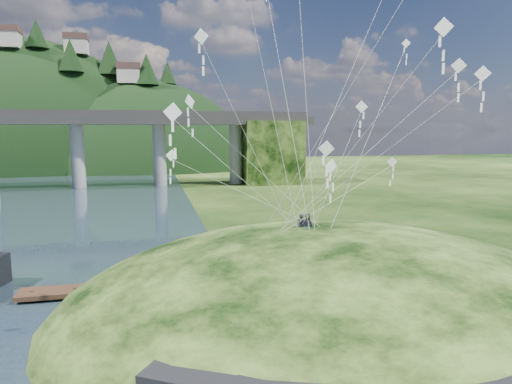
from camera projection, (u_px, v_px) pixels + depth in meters
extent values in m
plane|color=black|center=(210.00, 335.00, 24.95)|extent=(320.00, 320.00, 0.00)
ellipsoid|color=black|center=(332.00, 331.00, 28.87)|extent=(36.00, 32.00, 13.00)
cube|color=black|center=(196.00, 382.00, 16.62)|extent=(4.32, 3.62, 0.71)
cylinder|color=gray|center=(78.00, 154.00, 87.94)|extent=(2.60, 2.60, 13.00)
cylinder|color=gray|center=(160.00, 153.00, 91.41)|extent=(2.60, 2.60, 13.00)
cylinder|color=gray|center=(236.00, 153.00, 94.89)|extent=(2.60, 2.60, 13.00)
cube|color=black|center=(270.00, 152.00, 96.57)|extent=(12.00, 11.00, 13.00)
ellipsoid|color=black|center=(26.00, 187.00, 138.40)|extent=(96.00, 68.00, 88.00)
ellipsoid|color=black|center=(144.00, 200.00, 139.07)|extent=(76.00, 56.00, 72.00)
cone|color=black|center=(36.00, 33.00, 121.11)|extent=(5.83, 5.83, 7.67)
cone|color=black|center=(70.00, 55.00, 119.16)|extent=(6.47, 6.47, 8.51)
cone|color=black|center=(109.00, 58.00, 127.80)|extent=(7.13, 7.13, 9.38)
cone|color=black|center=(147.00, 69.00, 125.74)|extent=(6.56, 6.56, 8.63)
cone|color=black|center=(167.00, 73.00, 132.48)|extent=(4.88, 4.88, 6.42)
cube|color=beige|center=(7.00, 40.00, 117.99)|extent=(6.00, 5.00, 4.00)
cube|color=#51332E|center=(7.00, 29.00, 117.62)|extent=(6.40, 5.40, 1.60)
cube|color=beige|center=(77.00, 47.00, 127.38)|extent=(6.00, 5.00, 4.00)
cube|color=#51332E|center=(76.00, 37.00, 127.01)|extent=(6.40, 5.40, 1.60)
cube|color=beige|center=(129.00, 76.00, 125.84)|extent=(6.00, 5.00, 4.00)
cube|color=#51332E|center=(128.00, 66.00, 125.48)|extent=(6.40, 5.40, 1.60)
cube|color=#342015|center=(118.00, 288.00, 31.29)|extent=(12.73, 2.04, 0.32)
cylinder|color=#342015|center=(32.00, 297.00, 30.11)|extent=(0.27, 0.27, 0.91)
cylinder|color=#342015|center=(76.00, 294.00, 30.71)|extent=(0.27, 0.27, 0.91)
cylinder|color=#342015|center=(118.00, 291.00, 31.32)|extent=(0.27, 0.27, 0.91)
cylinder|color=#342015|center=(158.00, 288.00, 31.92)|extent=(0.27, 0.27, 0.91)
cylinder|color=#342015|center=(197.00, 285.00, 32.52)|extent=(0.27, 0.27, 0.91)
imported|color=#282A36|center=(301.00, 214.00, 29.54)|extent=(0.65, 0.46, 1.67)
imported|color=#282A36|center=(307.00, 213.00, 29.45)|extent=(1.05, 1.05, 1.71)
cube|color=white|center=(331.00, 166.00, 23.43)|extent=(0.76, 0.28, 0.77)
cube|color=white|center=(331.00, 177.00, 23.50)|extent=(0.10, 0.07, 0.45)
cube|color=white|center=(331.00, 188.00, 23.57)|extent=(0.10, 0.07, 0.45)
cube|color=white|center=(330.00, 198.00, 23.65)|extent=(0.10, 0.07, 0.45)
cube|color=white|center=(173.00, 112.00, 20.04)|extent=(0.84, 0.28, 0.85)
cube|color=white|center=(173.00, 126.00, 20.12)|extent=(0.11, 0.07, 0.50)
cube|color=white|center=(173.00, 140.00, 20.21)|extent=(0.11, 0.07, 0.50)
cube|color=white|center=(174.00, 154.00, 20.29)|extent=(0.11, 0.07, 0.50)
cube|color=white|center=(459.00, 66.00, 26.11)|extent=(0.73, 0.52, 0.84)
cube|color=white|center=(458.00, 76.00, 26.19)|extent=(0.11, 0.06, 0.50)
cube|color=white|center=(458.00, 87.00, 26.27)|extent=(0.11, 0.06, 0.50)
cube|color=white|center=(457.00, 98.00, 26.35)|extent=(0.11, 0.06, 0.50)
cube|color=white|center=(201.00, 37.00, 25.30)|extent=(0.75, 0.53, 0.86)
cube|color=white|center=(201.00, 48.00, 25.38)|extent=(0.11, 0.06, 0.51)
cube|color=white|center=(202.00, 60.00, 25.47)|extent=(0.11, 0.06, 0.51)
cube|color=white|center=(202.00, 71.00, 25.55)|extent=(0.11, 0.06, 0.51)
cube|color=white|center=(406.00, 43.00, 34.94)|extent=(0.53, 0.48, 0.68)
cube|color=white|center=(406.00, 50.00, 35.01)|extent=(0.08, 0.06, 0.39)
cube|color=white|center=(406.00, 56.00, 35.07)|extent=(0.08, 0.06, 0.39)
cube|color=white|center=(405.00, 63.00, 35.14)|extent=(0.08, 0.06, 0.39)
cube|color=white|center=(171.00, 155.00, 31.82)|extent=(0.78, 0.40, 0.82)
cube|color=white|center=(172.00, 164.00, 31.90)|extent=(0.10, 0.09, 0.49)
cube|color=white|center=(172.00, 172.00, 31.98)|extent=(0.10, 0.09, 0.49)
cube|color=white|center=(172.00, 181.00, 32.06)|extent=(0.10, 0.09, 0.49)
cube|color=white|center=(392.00, 162.00, 32.11)|extent=(0.66, 0.33, 0.70)
cube|color=white|center=(392.00, 169.00, 32.18)|extent=(0.09, 0.04, 0.41)
cube|color=white|center=(392.00, 176.00, 32.25)|extent=(0.09, 0.04, 0.41)
cube|color=white|center=(391.00, 183.00, 32.32)|extent=(0.09, 0.04, 0.41)
cube|color=white|center=(190.00, 102.00, 23.81)|extent=(0.44, 0.67, 0.74)
cube|color=white|center=(190.00, 112.00, 23.88)|extent=(0.09, 0.08, 0.44)
cube|color=white|center=(190.00, 123.00, 23.96)|extent=(0.09, 0.08, 0.44)
cube|color=white|center=(190.00, 133.00, 24.03)|extent=(0.09, 0.08, 0.44)
cube|color=white|center=(362.00, 107.00, 29.27)|extent=(0.59, 0.59, 0.78)
cube|color=white|center=(361.00, 116.00, 29.34)|extent=(0.10, 0.07, 0.46)
cube|color=white|center=(361.00, 125.00, 29.42)|extent=(0.10, 0.07, 0.46)
cube|color=white|center=(361.00, 133.00, 29.50)|extent=(0.10, 0.07, 0.46)
cube|color=white|center=(326.00, 149.00, 24.35)|extent=(0.88, 0.21, 0.87)
cube|color=white|center=(326.00, 160.00, 24.44)|extent=(0.11, 0.03, 0.51)
cube|color=white|center=(326.00, 172.00, 24.52)|extent=(0.11, 0.03, 0.51)
cube|color=white|center=(326.00, 183.00, 24.61)|extent=(0.11, 0.03, 0.51)
cube|color=white|center=(483.00, 74.00, 23.91)|extent=(0.66, 0.57, 0.83)
cube|color=white|center=(482.00, 85.00, 23.99)|extent=(0.10, 0.07, 0.48)
cube|color=white|center=(481.00, 96.00, 24.06)|extent=(0.10, 0.07, 0.48)
cube|color=white|center=(480.00, 108.00, 24.14)|extent=(0.10, 0.07, 0.48)
cube|color=white|center=(444.00, 27.00, 21.25)|extent=(0.60, 0.71, 0.88)
cube|color=white|center=(443.00, 41.00, 21.33)|extent=(0.10, 0.09, 0.51)
cube|color=white|center=(442.00, 55.00, 21.42)|extent=(0.10, 0.09, 0.51)
cube|color=white|center=(442.00, 69.00, 21.50)|extent=(0.10, 0.09, 0.51)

